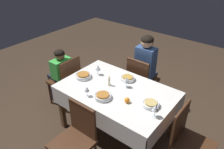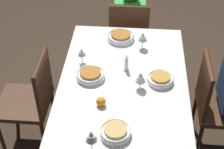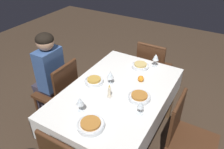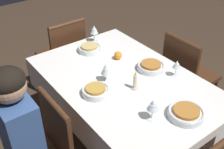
# 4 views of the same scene
# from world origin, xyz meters

# --- Properties ---
(ground_plane) EXTENTS (8.00, 8.00, 0.00)m
(ground_plane) POSITION_xyz_m (0.00, 0.00, 0.00)
(ground_plane) COLOR #3D2D21
(dining_table) EXTENTS (1.45, 0.94, 0.72)m
(dining_table) POSITION_xyz_m (0.00, 0.00, 0.63)
(dining_table) COLOR white
(dining_table) RESTS_ON ground_plane
(chair_south) EXTENTS (0.41, 0.41, 0.87)m
(chair_south) POSITION_xyz_m (0.07, -0.73, 0.48)
(chair_south) COLOR #472816
(chair_south) RESTS_ON ground_plane
(chair_east) EXTENTS (0.41, 0.41, 0.87)m
(chair_east) POSITION_xyz_m (0.99, -0.01, 0.48)
(chair_east) COLOR #472816
(chair_east) RESTS_ON ground_plane
(chair_north) EXTENTS (0.41, 0.41, 0.87)m
(chair_north) POSITION_xyz_m (0.01, 0.73, 0.48)
(chair_north) COLOR #472816
(chair_north) RESTS_ON ground_plane
(person_child_green) EXTENTS (0.33, 0.30, 0.96)m
(person_child_green) POSITION_xyz_m (1.15, -0.01, 0.53)
(person_child_green) COLOR #282833
(person_child_green) RESTS_ON ground_plane
(bowl_south) EXTENTS (0.19, 0.19, 0.06)m
(bowl_south) POSITION_xyz_m (0.02, -0.27, 0.75)
(bowl_south) COLOR silver
(bowl_south) RESTS_ON dining_table
(wine_glass_south) EXTENTS (0.07, 0.07, 0.15)m
(wine_glass_south) POSITION_xyz_m (-0.07, -0.12, 0.82)
(wine_glass_south) COLOR white
(wine_glass_south) RESTS_ON dining_table
(bowl_east) EXTENTS (0.23, 0.23, 0.06)m
(bowl_east) POSITION_xyz_m (0.54, 0.05, 0.75)
(bowl_east) COLOR silver
(bowl_east) RESTS_ON dining_table
(wine_glass_east) EXTENTS (0.07, 0.07, 0.15)m
(wine_glass_east) POSITION_xyz_m (0.43, -0.13, 0.83)
(wine_glass_east) COLOR white
(wine_glass_east) RESTS_ON dining_table
(bowl_west) EXTENTS (0.20, 0.20, 0.06)m
(bowl_west) POSITION_xyz_m (-0.51, 0.02, 0.75)
(bowl_west) COLOR silver
(bowl_west) RESTS_ON dining_table
(wine_glass_west) EXTENTS (0.07, 0.07, 0.16)m
(wine_glass_west) POSITION_xyz_m (-0.63, 0.16, 0.84)
(wine_glass_west) COLOR white
(wine_glass_west) RESTS_ON dining_table
(bowl_north) EXTENTS (0.21, 0.21, 0.06)m
(bowl_north) POSITION_xyz_m (0.02, 0.25, 0.75)
(bowl_north) COLOR silver
(bowl_north) RESTS_ON dining_table
(wine_glass_north) EXTENTS (0.06, 0.06, 0.13)m
(wine_glass_north) POSITION_xyz_m (0.20, 0.33, 0.82)
(wine_glass_north) COLOR white
(wine_glass_north) RESTS_ON dining_table
(candle_centerpiece) EXTENTS (0.05, 0.05, 0.14)m
(candle_centerpiece) POSITION_xyz_m (0.13, -0.01, 0.77)
(candle_centerpiece) COLOR beige
(candle_centerpiece) RESTS_ON dining_table
(orange_fruit) EXTENTS (0.07, 0.07, 0.07)m
(orange_fruit) POSITION_xyz_m (-0.26, 0.14, 0.75)
(orange_fruit) COLOR orange
(orange_fruit) RESTS_ON dining_table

